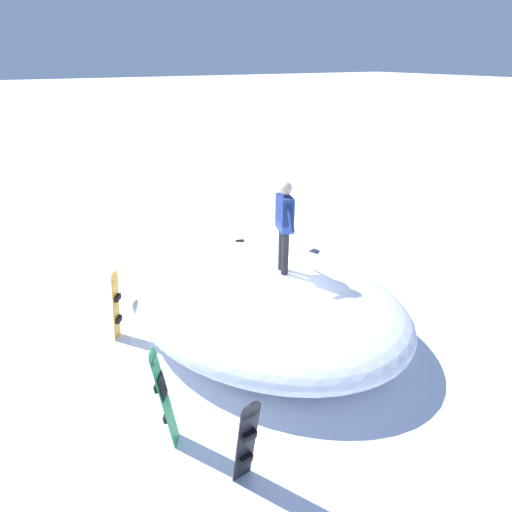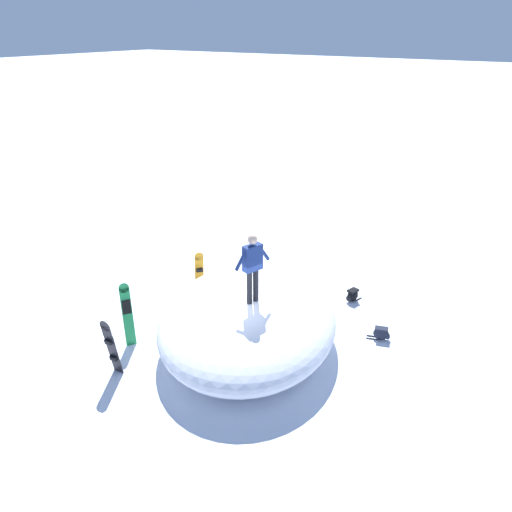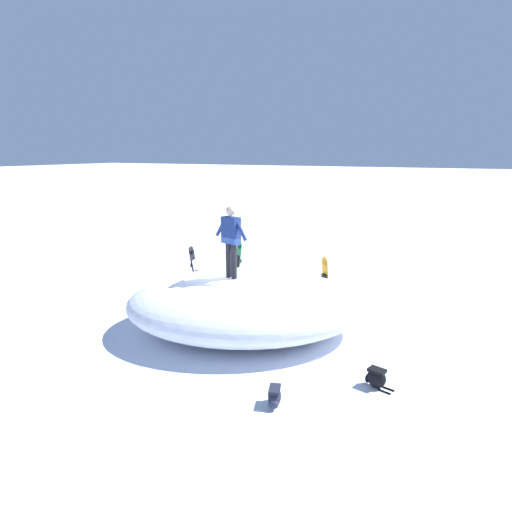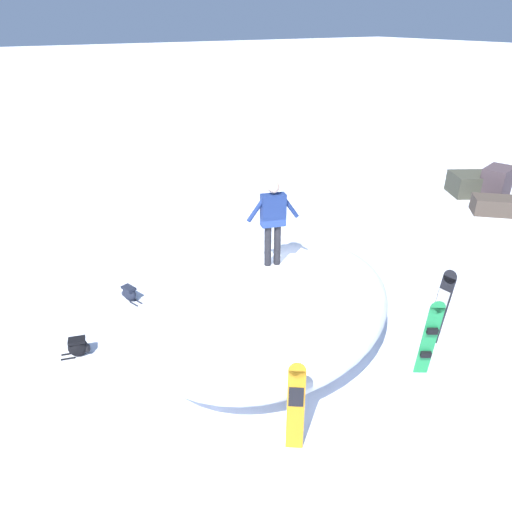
% 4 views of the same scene
% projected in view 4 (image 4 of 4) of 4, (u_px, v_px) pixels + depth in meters
% --- Properties ---
extents(ground, '(240.00, 240.00, 0.00)m').
position_uv_depth(ground, '(294.00, 331.00, 10.24)').
color(ground, white).
extents(snow_mound, '(7.42, 6.72, 1.48)m').
position_uv_depth(snow_mound, '(271.00, 304.00, 9.84)').
color(snow_mound, white).
rests_on(snow_mound, ground).
extents(snowboarder_standing, '(1.05, 0.39, 1.79)m').
position_uv_depth(snowboarder_standing, '(273.00, 217.00, 9.37)').
color(snowboarder_standing, black).
rests_on(snowboarder_standing, snow_mound).
extents(snowboard_primary_upright, '(0.35, 0.34, 1.74)m').
position_uv_depth(snowboard_primary_upright, '(430.00, 338.00, 8.54)').
color(snowboard_primary_upright, '#1E8C47').
rests_on(snowboard_primary_upright, ground).
extents(snowboard_secondary_upright, '(0.32, 0.30, 1.56)m').
position_uv_depth(snowboard_secondary_upright, '(296.00, 405.00, 7.20)').
color(snowboard_secondary_upright, orange).
rests_on(snowboard_secondary_upright, ground).
extents(snowboard_tertiary_upright, '(0.32, 0.32, 1.59)m').
position_uv_depth(snowboard_tertiary_upright, '(442.00, 305.00, 9.67)').
color(snowboard_tertiary_upright, black).
rests_on(snowboard_tertiary_upright, ground).
extents(backpack_near, '(0.61, 0.37, 0.40)m').
position_uv_depth(backpack_near, '(78.00, 347.00, 9.43)').
color(backpack_near, black).
rests_on(backpack_near, ground).
extents(backpack_far, '(0.37, 0.64, 0.36)m').
position_uv_depth(backpack_far, '(129.00, 293.00, 11.29)').
color(backpack_far, '#1E2333').
rests_on(backpack_far, ground).
extents(rock_outcrop, '(3.07, 3.35, 1.15)m').
position_uv_depth(rock_outcrop, '(485.00, 187.00, 17.51)').
color(rock_outcrop, '#3E3F33').
rests_on(rock_outcrop, ground).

